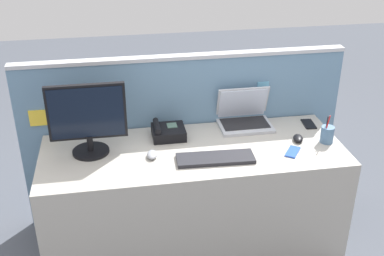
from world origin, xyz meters
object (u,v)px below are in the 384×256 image
(desktop_monitor, at_px, (87,117))
(cell_phone_black_slab, at_px, (309,124))
(desk_phone, at_px, (168,132))
(computer_mouse_left_hand, at_px, (152,155))
(laptop, at_px, (244,116))
(computer_mouse_right_hand, at_px, (298,138))
(keyboard_main, at_px, (215,158))
(cell_phone_blue_case, at_px, (293,152))
(pen_cup, at_px, (327,134))

(desktop_monitor, relative_size, cell_phone_black_slab, 3.26)
(desk_phone, relative_size, computer_mouse_left_hand, 2.04)
(cell_phone_black_slab, bearing_deg, computer_mouse_left_hand, -162.06)
(desktop_monitor, distance_m, cell_phone_black_slab, 1.44)
(laptop, relative_size, cell_phone_black_slab, 2.48)
(computer_mouse_right_hand, distance_m, computer_mouse_left_hand, 0.91)
(cell_phone_black_slab, bearing_deg, keyboard_main, -149.22)
(desktop_monitor, bearing_deg, keyboard_main, -17.28)
(desk_phone, distance_m, cell_phone_blue_case, 0.78)
(desktop_monitor, xyz_separation_m, pen_cup, (1.43, -0.13, -0.17))
(laptop, xyz_separation_m, cell_phone_blue_case, (0.19, -0.41, -0.06))
(keyboard_main, xyz_separation_m, computer_mouse_left_hand, (-0.36, 0.10, 0.01))
(keyboard_main, relative_size, cell_phone_black_slab, 3.25)
(laptop, relative_size, cell_phone_blue_case, 2.50)
(desktop_monitor, height_order, cell_phone_blue_case, desktop_monitor)
(laptop, bearing_deg, cell_phone_blue_case, -65.38)
(keyboard_main, bearing_deg, pen_cup, 10.32)
(desk_phone, bearing_deg, pen_cup, -13.77)
(desktop_monitor, height_order, desk_phone, desktop_monitor)
(cell_phone_blue_case, bearing_deg, keyboard_main, -143.90)
(computer_mouse_left_hand, xyz_separation_m, cell_phone_blue_case, (0.83, -0.09, -0.01))
(computer_mouse_left_hand, distance_m, pen_cup, 1.08)
(desktop_monitor, xyz_separation_m, cell_phone_blue_case, (1.18, -0.21, -0.22))
(laptop, height_order, cell_phone_black_slab, laptop)
(keyboard_main, bearing_deg, desk_phone, 128.36)
(desktop_monitor, distance_m, desk_phone, 0.52)
(desktop_monitor, distance_m, computer_mouse_left_hand, 0.43)
(pen_cup, distance_m, cell_phone_black_slab, 0.25)
(desktop_monitor, bearing_deg, pen_cup, -5.02)
(desktop_monitor, xyz_separation_m, computer_mouse_right_hand, (1.26, -0.07, -0.21))
(cell_phone_black_slab, bearing_deg, laptop, 174.52)
(cell_phone_black_slab, bearing_deg, pen_cup, -81.77)
(keyboard_main, bearing_deg, computer_mouse_left_hand, 167.60)
(computer_mouse_left_hand, height_order, cell_phone_blue_case, computer_mouse_left_hand)
(desktop_monitor, distance_m, keyboard_main, 0.77)
(pen_cup, bearing_deg, computer_mouse_left_hand, 179.91)
(laptop, height_order, computer_mouse_right_hand, laptop)
(desktop_monitor, relative_size, laptop, 1.32)
(pen_cup, relative_size, cell_phone_blue_case, 1.38)
(keyboard_main, relative_size, pen_cup, 2.37)
(desktop_monitor, height_order, cell_phone_black_slab, desktop_monitor)
(keyboard_main, xyz_separation_m, cell_phone_black_slab, (0.71, 0.34, -0.01))
(pen_cup, height_order, cell_phone_blue_case, pen_cup)
(desk_phone, relative_size, pen_cup, 1.08)
(computer_mouse_left_hand, distance_m, cell_phone_black_slab, 1.09)
(desktop_monitor, bearing_deg, desk_phone, 12.91)
(computer_mouse_right_hand, bearing_deg, laptop, 150.86)
(desk_phone, distance_m, cell_phone_black_slab, 0.94)
(cell_phone_black_slab, bearing_deg, cell_phone_blue_case, -120.19)
(desktop_monitor, bearing_deg, laptop, 11.36)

